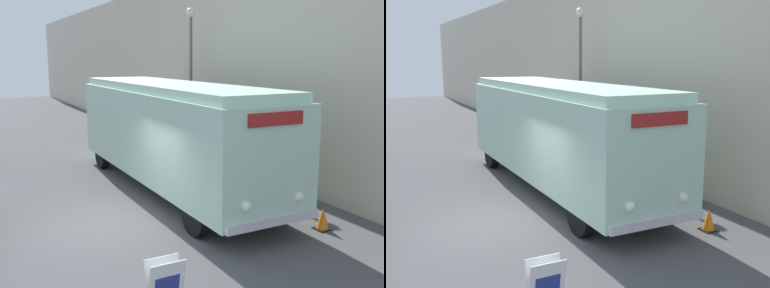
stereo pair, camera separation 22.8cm
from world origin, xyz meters
The scene contains 6 objects.
ground_plane centered at (0.00, 0.00, 0.00)m, with size 80.00×80.00×0.00m, color #4C4C4F.
building_wall_right centered at (6.23, 10.00, 3.77)m, with size 0.30×60.00×7.54m.
vintage_bus centered at (2.80, 2.14, 1.88)m, with size 2.52×10.34×3.32m.
sign_board centered at (-0.19, -3.99, 0.40)m, with size 0.63×0.31×0.82m.
streetlamp centered at (5.32, 5.62, 3.91)m, with size 0.36×0.36×5.97m.
traffic_cone centered at (4.56, -2.66, 0.26)m, with size 0.36×0.36×0.53m.
Camera 2 is at (-2.79, -10.35, 4.06)m, focal length 42.00 mm.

